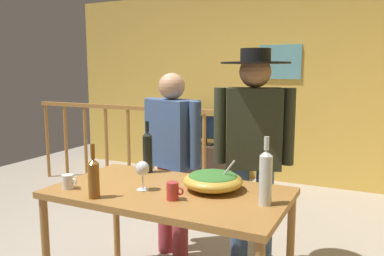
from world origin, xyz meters
The scene contains 15 objects.
back_wall centered at (0.00, 2.69, 1.30)m, with size 5.91×0.10×2.61m, color gold.
framed_picture centered at (0.32, 2.63, 1.63)m, with size 0.56×0.03×0.45m, color #5C9DAB.
stair_railing centered at (-0.90, 1.44, 0.67)m, with size 2.89×0.10×1.14m.
tv_console centered at (-0.62, 2.34, 0.24)m, with size 0.90×0.40×0.49m, color #38281E.
flat_screen_tv centered at (-0.62, 2.31, 0.73)m, with size 0.50×0.12×0.41m.
serving_table centered at (0.40, -0.54, 0.72)m, with size 1.46×0.81×0.79m.
salad_bowl centered at (0.64, -0.42, 0.86)m, with size 0.37×0.37×0.20m.
wine_glass centered at (0.25, -0.61, 0.92)m, with size 0.08×0.08×0.18m.
wine_bottle_clear centered at (1.01, -0.54, 0.95)m, with size 0.07×0.07×0.38m.
wine_bottle_amber centered at (0.08, -0.86, 0.92)m, with size 0.07×0.07×0.32m.
wine_bottle_dark centered at (0.05, -0.24, 0.95)m, with size 0.07×0.07×0.37m.
mug_white centered at (-0.18, -0.79, 0.84)m, with size 0.11×0.07×0.09m.
mug_red centered at (0.51, -0.69, 0.84)m, with size 0.11×0.07×0.10m.
person_standing_left centered at (0.06, 0.12, 0.89)m, with size 0.58×0.35×1.51m.
person_standing_right centered at (0.73, 0.12, 1.01)m, with size 0.55×0.49×1.68m.
Camera 1 is at (1.55, -2.58, 1.53)m, focal length 36.46 mm.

